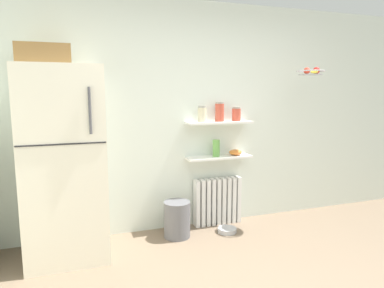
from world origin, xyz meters
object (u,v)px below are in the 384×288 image
at_px(storage_jar_2, 236,114).
at_px(pet_food_bowl, 227,230).
at_px(storage_jar_1, 220,112).
at_px(trash_bin, 177,219).
at_px(shelf_bowl, 235,152).
at_px(refrigerator, 64,160).
at_px(vase, 216,148).
at_px(hanging_fruit_basket, 312,72).
at_px(storage_jar_0, 202,114).
at_px(radiator, 217,201).

xyz_separation_m(storage_jar_2, pet_food_bowl, (-0.21, -0.25, -1.31)).
relative_size(storage_jar_1, trash_bin, 0.56).
bearing_deg(shelf_bowl, refrigerator, -172.84).
relative_size(vase, shelf_bowl, 1.29).
relative_size(trash_bin, hanging_fruit_basket, 1.23).
xyz_separation_m(refrigerator, hanging_fruit_basket, (2.69, -0.10, 0.86)).
distance_m(trash_bin, hanging_fruit_basket, 2.25).
bearing_deg(storage_jar_0, storage_jar_2, -0.00).
xyz_separation_m(trash_bin, pet_food_bowl, (0.57, -0.07, -0.18)).
bearing_deg(trash_bin, vase, 18.41).
bearing_deg(pet_food_bowl, refrigerator, 179.68).
bearing_deg(hanging_fruit_basket, shelf_bowl, 156.08).
distance_m(storage_jar_2, hanging_fruit_basket, 0.97).
height_order(storage_jar_1, storage_jar_2, storage_jar_1).
xyz_separation_m(storage_jar_1, vase, (-0.04, 0.00, -0.42)).
height_order(storage_jar_2, trash_bin, storage_jar_2).
bearing_deg(storage_jar_1, refrigerator, -171.95).
height_order(radiator, storage_jar_0, storage_jar_0).
distance_m(radiator, hanging_fruit_basket, 1.86).
bearing_deg(shelf_bowl, trash_bin, -167.22).
bearing_deg(radiator, refrigerator, -170.97).
height_order(storage_jar_1, vase, storage_jar_1).
bearing_deg(pet_food_bowl, shelf_bowl, 49.72).
distance_m(refrigerator, shelf_bowl, 1.94).
distance_m(storage_jar_2, pet_food_bowl, 1.35).
distance_m(storage_jar_0, hanging_fruit_basket, 1.33).
distance_m(storage_jar_2, shelf_bowl, 0.46).
relative_size(trash_bin, pet_food_bowl, 1.85).
bearing_deg(vase, pet_food_bowl, -81.44).
bearing_deg(shelf_bowl, radiator, 172.00).
xyz_separation_m(refrigerator, storage_jar_2, (1.92, 0.24, 0.38)).
bearing_deg(refrigerator, storage_jar_1, 8.05).
relative_size(shelf_bowl, pet_food_bowl, 0.70).
bearing_deg(hanging_fruit_basket, refrigerator, 177.90).
xyz_separation_m(shelf_bowl, hanging_fruit_basket, (0.77, -0.34, 0.94)).
height_order(radiator, trash_bin, radiator).
relative_size(radiator, shelf_bowl, 3.83).
height_order(refrigerator, vase, refrigerator).
distance_m(storage_jar_0, vase, 0.44).
bearing_deg(storage_jar_0, pet_food_bowl, -49.38).
distance_m(radiator, storage_jar_2, 1.07).
distance_m(storage_jar_1, pet_food_bowl, 1.36).
distance_m(trash_bin, pet_food_bowl, 0.61).
bearing_deg(shelf_bowl, storage_jar_2, -0.00).
bearing_deg(refrigerator, trash_bin, 3.18).
height_order(storage_jar_1, trash_bin, storage_jar_1).
bearing_deg(radiator, storage_jar_1, -90.00).
bearing_deg(vase, radiator, 38.80).
bearing_deg(storage_jar_1, shelf_bowl, 0.00).
xyz_separation_m(vase, pet_food_bowl, (0.04, -0.25, -0.91)).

